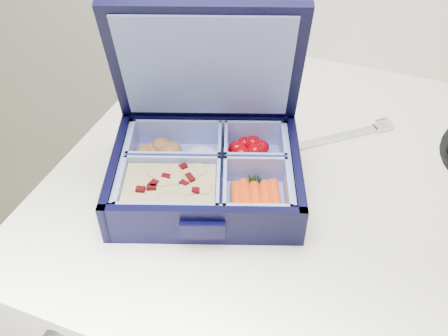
% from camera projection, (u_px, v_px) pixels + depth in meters
% --- Properties ---
extents(bento_box, '(0.28, 0.25, 0.05)m').
position_uv_depth(bento_box, '(206.00, 174.00, 0.62)').
color(bento_box, black).
rests_on(bento_box, stove).
extents(burner_grate_rear, '(0.17, 0.17, 0.02)m').
position_uv_depth(burner_grate_rear, '(243.00, 51.00, 0.88)').
color(burner_grate_rear, black).
rests_on(burner_grate_rear, stove).
extents(fork, '(0.14, 0.13, 0.01)m').
position_uv_depth(fork, '(334.00, 138.00, 0.71)').
color(fork, silver).
rests_on(fork, stove).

